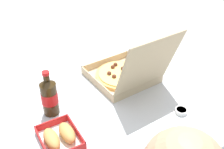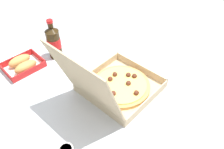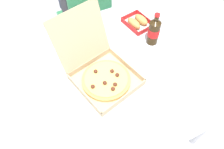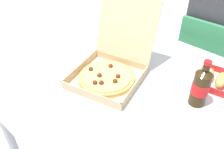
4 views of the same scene
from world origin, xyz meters
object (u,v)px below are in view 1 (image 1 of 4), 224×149
(bread_side_box, at_px, (60,137))
(dipping_sauce_cup, at_px, (181,111))
(pizza_box_open, at_px, (125,73))
(paper_menu, at_px, (55,74))
(cola_bottle, at_px, (49,96))

(bread_side_box, xyz_separation_m, dipping_sauce_cup, (-0.56, 0.03, -0.01))
(pizza_box_open, xyz_separation_m, dipping_sauce_cup, (-0.14, 0.32, -0.04))
(pizza_box_open, xyz_separation_m, bread_side_box, (0.41, 0.30, -0.02))
(paper_menu, bearing_deg, cola_bottle, 52.87)
(paper_menu, xyz_separation_m, dipping_sauce_cup, (-0.48, 0.52, 0.01))
(pizza_box_open, relative_size, paper_menu, 2.32)
(bread_side_box, distance_m, dipping_sauce_cup, 0.56)
(cola_bottle, relative_size, paper_menu, 1.07)
(pizza_box_open, distance_m, cola_bottle, 0.43)
(dipping_sauce_cup, bearing_deg, pizza_box_open, -66.48)
(pizza_box_open, distance_m, bread_side_box, 0.51)
(cola_bottle, height_order, dipping_sauce_cup, cola_bottle)
(pizza_box_open, bearing_deg, paper_menu, -29.78)
(paper_menu, relative_size, dipping_sauce_cup, 3.75)
(paper_menu, height_order, dipping_sauce_cup, dipping_sauce_cup)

